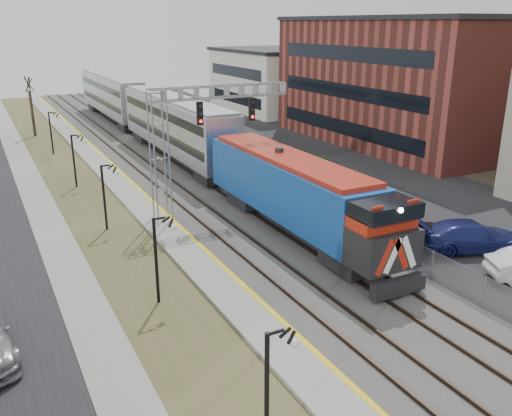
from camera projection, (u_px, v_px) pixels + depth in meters
sidewalk at (39, 204)px, 36.93m from camera, size 2.00×120.00×0.08m
grass_median at (85, 198)px, 38.24m from camera, size 4.00×120.00×0.06m
platform at (126, 191)px, 39.52m from camera, size 2.00×120.00×0.24m
ballast_bed at (191, 182)px, 41.70m from camera, size 8.00×120.00×0.20m
parking_lot at (321, 165)px, 46.95m from camera, size 16.00×120.00×0.04m
platform_edge at (138, 188)px, 39.86m from camera, size 0.24×120.00×0.01m
track_near at (166, 184)px, 40.77m from camera, size 1.58×120.00×0.15m
track_far at (209, 178)px, 42.30m from camera, size 1.58×120.00×0.15m
train at (162, 122)px, 50.86m from camera, size 3.00×63.05×5.33m
signal_gantry at (186, 130)px, 32.82m from camera, size 9.00×1.07×8.15m
lampposts at (154, 259)px, 23.56m from camera, size 0.14×62.14×4.00m
fence at (240, 167)px, 43.30m from camera, size 0.04×120.00×1.60m
buildings_east at (480, 88)px, 47.80m from camera, size 16.00×76.00×15.00m
car_lot_c at (432, 236)px, 29.65m from camera, size 5.23×3.63×1.33m
car_lot_d at (471, 237)px, 29.17m from camera, size 6.13×4.36×1.65m
car_lot_e at (273, 156)px, 47.43m from camera, size 4.37×2.21×1.43m
car_lot_f at (304, 162)px, 45.15m from camera, size 4.86×2.93×1.51m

